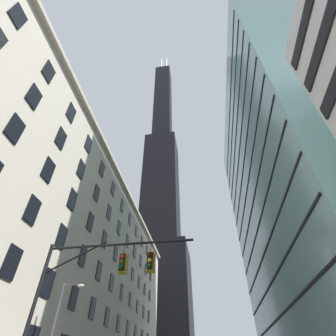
{
  "coord_description": "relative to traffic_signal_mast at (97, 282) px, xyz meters",
  "views": [
    {
      "loc": [
        2.54,
        -7.85,
        1.89
      ],
      "look_at": [
        -0.5,
        12.1,
        18.92
      ],
      "focal_mm": 26.95,
      "sensor_mm": 36.0,
      "label": 1
    }
  ],
  "objects": [
    {
      "name": "station_building",
      "position": [
        -15.18,
        22.75,
        8.83
      ],
      "size": [
        15.5,
        68.3,
        29.35
      ],
      "color": "beige",
      "rests_on": "ground"
    },
    {
      "name": "dark_skyscraper",
      "position": [
        -13.01,
        87.32,
        56.33
      ],
      "size": [
        23.59,
        23.59,
        207.85
      ],
      "color": "black",
      "rests_on": "ground"
    },
    {
      "name": "glass_office_midrise",
      "position": [
        22.91,
        25.03,
        21.3
      ],
      "size": [
        17.44,
        45.21,
        54.25
      ],
      "color": "gray",
      "rests_on": "ground"
    },
    {
      "name": "traffic_signal_mast",
      "position": [
        0.0,
        0.0,
        0.0
      ],
      "size": [
        8.55,
        0.63,
        7.93
      ],
      "color": "black",
      "rests_on": "sidewalk_left"
    },
    {
      "name": "street_lamppost",
      "position": [
        -5.63,
        7.02,
        -1.09
      ],
      "size": [
        1.84,
        0.32,
        7.8
      ],
      "color": "#47474C",
      "rests_on": "sidewalk_left"
    }
  ]
}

